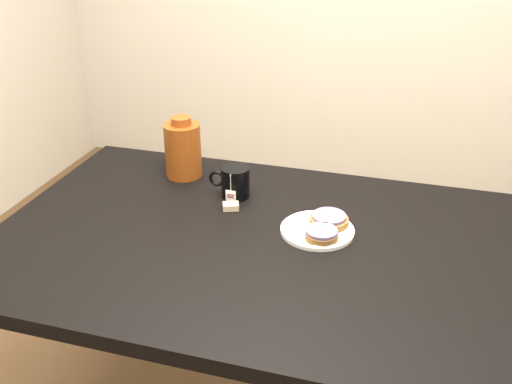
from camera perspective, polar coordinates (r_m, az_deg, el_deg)
table at (r=1.53m, az=0.35°, el=-7.28°), size 1.40×0.90×0.75m
plate at (r=1.52m, az=6.15°, el=-3.75°), size 0.20×0.20×0.01m
bagel_back at (r=1.54m, az=7.31°, el=-2.74°), size 0.10×0.10×0.03m
bagel_front at (r=1.47m, az=6.57°, el=-4.23°), size 0.10×0.10×0.03m
mug at (r=1.67m, az=-2.14°, el=1.01°), size 0.12×0.09×0.09m
teabag_pouch at (r=1.62m, az=-2.53°, el=-1.44°), size 0.05×0.05×0.02m
bagel_package at (r=1.80m, az=-7.32°, el=4.28°), size 0.15×0.15×0.20m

